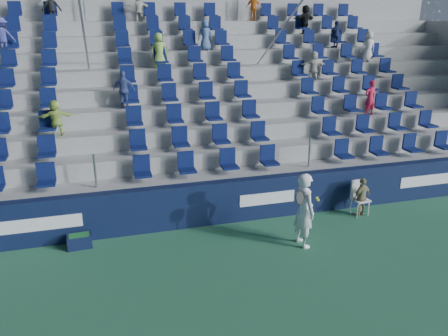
{
  "coord_description": "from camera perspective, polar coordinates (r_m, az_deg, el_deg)",
  "views": [
    {
      "loc": [
        -2.65,
        -7.39,
        5.39
      ],
      "look_at": [
        0.2,
        2.8,
        1.7
      ],
      "focal_mm": 35.0,
      "sensor_mm": 36.0,
      "label": 1
    }
  ],
  "objects": [
    {
      "name": "line_judge_chair",
      "position": [
        13.06,
        17.2,
        -3.36
      ],
      "size": [
        0.48,
        0.49,
        1.0
      ],
      "color": "white",
      "rests_on": "ground"
    },
    {
      "name": "line_judge",
      "position": [
        12.94,
        17.56,
        -3.61
      ],
      "size": [
        0.72,
        0.47,
        1.13
      ],
      "primitive_type": "imported",
      "rotation": [
        0.0,
        0.0,
        3.46
      ],
      "color": "tan",
      "rests_on": "ground"
    },
    {
      "name": "tennis_player",
      "position": [
        10.8,
        10.42,
        -5.41
      ],
      "size": [
        0.69,
        0.74,
        1.89
      ],
      "color": "white",
      "rests_on": "ground"
    },
    {
      "name": "grandstand",
      "position": [
        16.19,
        -5.94,
        7.53
      ],
      "size": [
        24.0,
        8.17,
        6.63
      ],
      "color": "#A6A6A1",
      "rests_on": "ground"
    },
    {
      "name": "sponsor_wall",
      "position": [
        11.88,
        -1.38,
        -4.56
      ],
      "size": [
        24.0,
        0.32,
        1.2
      ],
      "color": "#0F1837",
      "rests_on": "ground"
    },
    {
      "name": "ground",
      "position": [
        9.52,
        3.5,
        -15.28
      ],
      "size": [
        70.0,
        70.0,
        0.0
      ],
      "primitive_type": "plane",
      "color": "#2D6946",
      "rests_on": "ground"
    },
    {
      "name": "ball_bin",
      "position": [
        11.44,
        -18.34,
        -8.96
      ],
      "size": [
        0.6,
        0.41,
        0.33
      ],
      "color": "#0E1634",
      "rests_on": "ground"
    }
  ]
}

